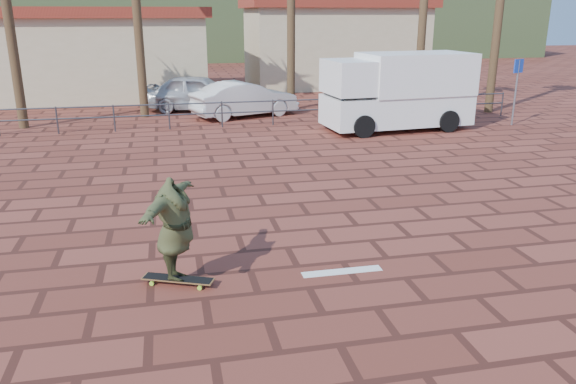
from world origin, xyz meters
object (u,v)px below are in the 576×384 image
at_px(skateboarder, 175,229).
at_px(campervan, 398,90).
at_px(car_white, 245,99).
at_px(car_silver, 199,93).
at_px(longboard, 178,279).

relative_size(skateboarder, campervan, 0.37).
distance_m(skateboarder, car_white, 15.58).
xyz_separation_m(car_silver, car_white, (1.81, -1.85, -0.07)).
bearing_deg(car_white, skateboarder, 148.80).
distance_m(longboard, campervan, 14.26).
bearing_deg(longboard, car_white, 100.95).
xyz_separation_m(skateboarder, car_white, (3.24, 15.24, -0.23)).
distance_m(longboard, car_silver, 17.17).
distance_m(skateboarder, campervan, 14.20).
bearing_deg(skateboarder, car_white, 8.42).
xyz_separation_m(skateboarder, car_silver, (1.43, 17.09, -0.16)).
height_order(longboard, skateboarder, skateboarder).
relative_size(skateboarder, car_silver, 0.44).
bearing_deg(car_silver, skateboarder, -169.54).
bearing_deg(skateboarder, longboard, 137.00).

